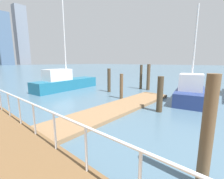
# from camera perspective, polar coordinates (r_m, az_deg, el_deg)

# --- Properties ---
(ground_plane) EXTENTS (300.00, 300.00, 0.00)m
(ground_plane) POSITION_cam_1_polar(r_m,az_deg,el_deg) (17.24, -31.23, -0.56)
(ground_plane) COLOR slate
(floating_dock) EXTENTS (10.42, 2.00, 0.18)m
(floating_dock) POSITION_cam_1_polar(r_m,az_deg,el_deg) (9.13, 1.91, -7.00)
(floating_dock) COLOR #93704C
(floating_dock) RESTS_ON ground_plane
(boardwalk_railing) EXTENTS (0.06, 29.62, 1.08)m
(boardwalk_railing) POSITION_cam_1_polar(r_m,az_deg,el_deg) (5.68, -27.42, -7.20)
(boardwalk_railing) COLOR white
(boardwalk_railing) RESTS_ON boardwalk
(dock_piling_0) EXTENTS (0.33, 0.33, 2.03)m
(dock_piling_0) POSITION_cam_1_polar(r_m,az_deg,el_deg) (8.93, 17.58, -1.76)
(dock_piling_0) COLOR #473826
(dock_piling_0) RESTS_ON ground_plane
(dock_piling_1) EXTENTS (0.30, 0.30, 2.21)m
(dock_piling_1) POSITION_cam_1_polar(r_m,az_deg,el_deg) (14.27, -1.13, 3.46)
(dock_piling_1) COLOR #473826
(dock_piling_1) RESTS_ON ground_plane
(dock_piling_2) EXTENTS (0.27, 0.27, 2.52)m
(dock_piling_2) POSITION_cam_1_polar(r_m,az_deg,el_deg) (16.25, 10.83, 4.68)
(dock_piling_2) COLOR #473826
(dock_piling_2) RESTS_ON ground_plane
(dock_piling_3) EXTENTS (0.26, 0.26, 2.58)m
(dock_piling_3) POSITION_cam_1_polar(r_m,az_deg,el_deg) (3.97, 32.16, -13.85)
(dock_piling_3) COLOR brown
(dock_piling_3) RESTS_ON ground_plane
(dock_piling_4) EXTENTS (0.26, 0.26, 1.93)m
(dock_piling_4) POSITION_cam_1_polar(r_m,az_deg,el_deg) (11.67, 3.55, 1.20)
(dock_piling_4) COLOR brown
(dock_piling_4) RESTS_ON ground_plane
(dock_piling_5) EXTENTS (0.34, 0.34, 2.59)m
(dock_piling_5) POSITION_cam_1_polar(r_m,az_deg,el_deg) (15.75, 13.52, 4.52)
(dock_piling_5) COLOR brown
(dock_piling_5) RESTS_ON ground_plane
(moored_boat_0) EXTENTS (4.83, 2.68, 6.53)m
(moored_boat_0) POSITION_cam_1_polar(r_m,az_deg,el_deg) (12.04, 27.36, -0.75)
(moored_boat_0) COLOR navy
(moored_boat_0) RESTS_ON ground_plane
(moored_boat_2) EXTENTS (7.20, 2.64, 8.97)m
(moored_boat_2) POSITION_cam_1_polar(r_m,az_deg,el_deg) (16.28, -17.32, 2.71)
(moored_boat_2) COLOR #1E6B8C
(moored_boat_2) RESTS_ON ground_plane
(skyline_tower_4) EXTENTS (10.57, 9.29, 44.92)m
(skyline_tower_4) POSITION_cam_1_polar(r_m,az_deg,el_deg) (169.45, -35.45, 15.14)
(skyline_tower_4) COLOR slate
(skyline_tower_4) RESTS_ON ground_plane
(skyline_tower_5) EXTENTS (11.66, 9.32, 60.33)m
(skyline_tower_5) POSITION_cam_1_polar(r_m,az_deg,el_deg) (196.65, -30.90, 16.92)
(skyline_tower_5) COLOR gray
(skyline_tower_5) RESTS_ON ground_plane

